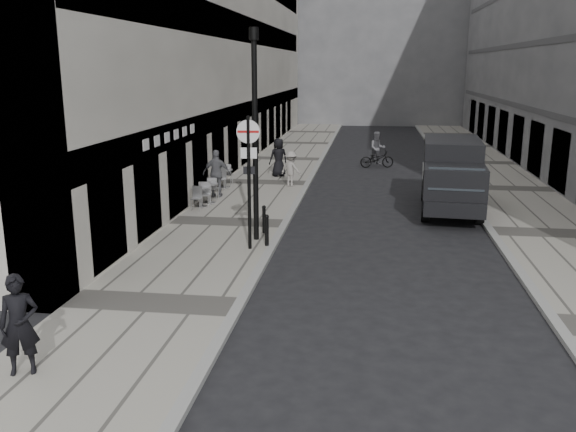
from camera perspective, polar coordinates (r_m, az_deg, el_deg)
name	(u,v)px	position (r m, az deg, el deg)	size (l,w,h in m)	color
ground	(206,368)	(11.79, -7.70, -13.89)	(120.00, 120.00, 0.00)	black
sidewalk	(266,183)	(28.97, -2.11, 3.09)	(4.00, 60.00, 0.12)	gray
far_sidewalk	(506,189)	(29.18, 19.71, 2.36)	(4.00, 60.00, 0.12)	gray
building_left	(213,0)	(35.84, -7.04, 19.42)	(4.00, 45.00, 18.00)	silver
building_far	(362,11)	(66.28, 6.92, 18.55)	(24.00, 16.00, 22.00)	gray
walking_man	(19,325)	(11.86, -23.84, -9.29)	(0.67, 0.44, 1.84)	black
sign_post	(249,165)	(17.83, -3.69, 4.77)	(0.68, 0.13, 3.96)	black
lamppost	(255,125)	(18.71, -3.11, 8.45)	(0.29, 0.29, 6.45)	black
bollard_near	(264,220)	(20.01, -2.26, -0.37)	(0.11, 0.11, 0.86)	black
bollard_far	(267,231)	(18.55, -2.00, -1.43)	(0.12, 0.12, 0.91)	black
panel_van	(452,172)	(24.20, 15.08, 3.99)	(2.54, 5.87, 2.70)	black
cyclist	(377,154)	(34.02, 8.33, 5.79)	(1.94, 1.03, 1.99)	black
pedestrian_a	(217,173)	(25.64, -6.69, 3.98)	(1.16, 0.48, 1.98)	slate
pedestrian_b	(291,169)	(27.74, 0.28, 4.44)	(1.04, 0.60, 1.61)	gray
pedestrian_c	(278,157)	(30.31, -0.90, 5.51)	(0.93, 0.60, 1.90)	black
cafe_table_near	(201,195)	(23.95, -8.17, 1.93)	(0.70, 1.58, 0.90)	#A9A9AB
cafe_table_mid	(224,177)	(27.65, -5.97, 3.68)	(0.76, 1.72, 0.98)	silver
cafe_table_far	(209,191)	(24.55, -7.37, 2.30)	(0.73, 1.65, 0.94)	silver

